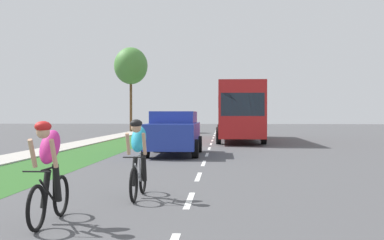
{
  "coord_description": "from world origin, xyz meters",
  "views": [
    {
      "loc": [
        0.64,
        -1.01,
        1.68
      ],
      "look_at": [
        -0.82,
        21.82,
        1.4
      ],
      "focal_mm": 44.72,
      "sensor_mm": 36.0,
      "label": 1
    }
  ],
  "objects_px": {
    "suv_blue": "(174,132)",
    "bus_red": "(239,109)",
    "cyclist_trailing": "(138,158)",
    "street_tree_far": "(131,66)",
    "cyclist_lead": "(49,171)"
  },
  "relations": [
    {
      "from": "suv_blue",
      "to": "cyclist_lead",
      "type": "bearing_deg",
      "value": -93.04
    },
    {
      "from": "street_tree_far",
      "to": "suv_blue",
      "type": "bearing_deg",
      "value": -75.06
    },
    {
      "from": "cyclist_lead",
      "to": "bus_red",
      "type": "relative_size",
      "value": 0.15
    },
    {
      "from": "cyclist_lead",
      "to": "suv_blue",
      "type": "relative_size",
      "value": 0.37
    },
    {
      "from": "cyclist_lead",
      "to": "suv_blue",
      "type": "xyz_separation_m",
      "value": [
        0.66,
        12.46,
        0.14
      ]
    },
    {
      "from": "bus_red",
      "to": "street_tree_far",
      "type": "relative_size",
      "value": 1.47
    },
    {
      "from": "suv_blue",
      "to": "bus_red",
      "type": "xyz_separation_m",
      "value": [
        3.02,
        10.87,
        1.03
      ]
    },
    {
      "from": "cyclist_trailing",
      "to": "street_tree_far",
      "type": "distance_m",
      "value": 35.76
    },
    {
      "from": "suv_blue",
      "to": "street_tree_far",
      "type": "distance_m",
      "value": 25.93
    },
    {
      "from": "cyclist_lead",
      "to": "suv_blue",
      "type": "height_order",
      "value": "suv_blue"
    },
    {
      "from": "cyclist_lead",
      "to": "street_tree_far",
      "type": "height_order",
      "value": "street_tree_far"
    },
    {
      "from": "cyclist_lead",
      "to": "street_tree_far",
      "type": "xyz_separation_m",
      "value": [
        -5.89,
        37.0,
        5.34
      ]
    },
    {
      "from": "cyclist_lead",
      "to": "street_tree_far",
      "type": "bearing_deg",
      "value": 99.04
    },
    {
      "from": "cyclist_lead",
      "to": "bus_red",
      "type": "distance_m",
      "value": 23.65
    },
    {
      "from": "suv_blue",
      "to": "bus_red",
      "type": "bearing_deg",
      "value": 74.45
    }
  ]
}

